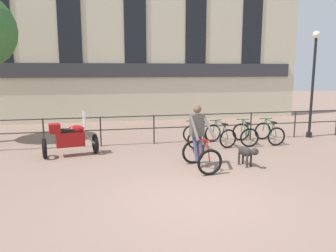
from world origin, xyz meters
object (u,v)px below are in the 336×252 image
parked_bicycle_mid_right (245,134)px  street_lamp (313,79)px  parked_bicycle_near_lamp (194,136)px  cyclist_with_bike (199,140)px  parked_bicycle_mid_left (220,135)px  parked_motorcycle (70,138)px  dog (247,152)px  parked_bicycle_far_end (269,133)px

parked_bicycle_mid_right → street_lamp: 3.60m
parked_bicycle_near_lamp → parked_bicycle_mid_right: bearing=-173.4°
cyclist_with_bike → parked_bicycle_mid_left: bearing=51.9°
parked_motorcycle → parked_bicycle_mid_left: 5.11m
parked_bicycle_near_lamp → parked_motorcycle: bearing=12.6°
parked_motorcycle → parked_bicycle_mid_left: bearing=-96.7°
dog → street_lamp: 5.55m
parked_bicycle_mid_right → parked_bicycle_mid_left: bearing=8.6°
cyclist_with_bike → street_lamp: 6.44m
parked_bicycle_far_end → parked_bicycle_mid_left: bearing=1.9°
cyclist_with_bike → parked_bicycle_mid_left: size_ratio=1.41×
parked_bicycle_mid_left → parked_bicycle_mid_right: bearing=170.4°
parked_bicycle_mid_left → street_lamp: size_ratio=0.30×
street_lamp → dog: bearing=-142.7°
parked_bicycle_far_end → street_lamp: size_ratio=0.28×
parked_bicycle_near_lamp → parked_bicycle_mid_right: 1.91m
parked_bicycle_mid_left → parked_motorcycle: bearing=-4.7°
parked_bicycle_mid_left → parked_bicycle_far_end: 1.91m
parked_bicycle_mid_right → parked_motorcycle: bearing=12.7°
parked_bicycle_mid_right → street_lamp: size_ratio=0.29×
cyclist_with_bike → parked_motorcycle: cyclist_with_bike is taller
parked_motorcycle → parked_bicycle_mid_right: bearing=-97.4°
dog → parked_bicycle_near_lamp: size_ratio=0.75×
parked_motorcycle → parked_bicycle_mid_right: 6.06m
parked_bicycle_near_lamp → street_lamp: (4.89, 0.54, 1.94)m
parked_motorcycle → parked_bicycle_near_lamp: (4.13, 0.43, -0.20)m
parked_bicycle_mid_right → parked_bicycle_far_end: same height
parked_bicycle_near_lamp → parked_bicycle_far_end: same height
parked_motorcycle → parked_bicycle_mid_right: parked_motorcycle is taller
dog → parked_motorcycle: size_ratio=0.51×
parked_bicycle_far_end → parked_bicycle_near_lamp: bearing=1.9°
parked_bicycle_near_lamp → parked_bicycle_far_end: (2.86, -0.00, -0.00)m
parked_bicycle_far_end → street_lamp: street_lamp is taller
cyclist_with_bike → dog: (1.33, -0.17, -0.36)m
parked_bicycle_far_end → cyclist_with_bike: bearing=37.4°
parked_bicycle_mid_left → street_lamp: (3.93, 0.54, 1.94)m
parked_motorcycle → street_lamp: bearing=-95.4°
dog → parked_motorcycle: parked_motorcycle is taller
parked_motorcycle → street_lamp: (9.02, 0.97, 1.74)m
parked_motorcycle → parked_bicycle_far_end: (6.99, 0.43, -0.20)m
parked_bicycle_mid_right → cyclist_with_bike: bearing=53.1°
cyclist_with_bike → parked_bicycle_mid_right: bearing=38.6°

